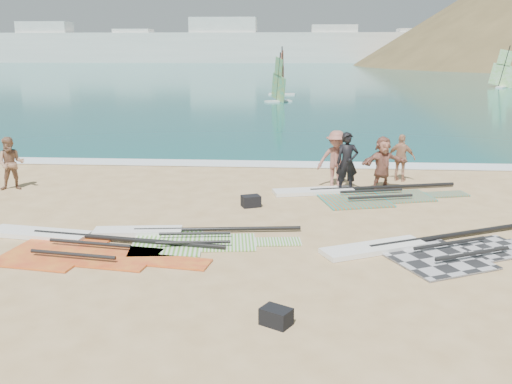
# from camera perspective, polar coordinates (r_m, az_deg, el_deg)

# --- Properties ---
(ground) EXTENTS (300.00, 300.00, 0.00)m
(ground) POSITION_cam_1_polar(r_m,az_deg,el_deg) (11.36, 3.58, -10.05)
(ground) COLOR tan
(ground) RESTS_ON ground
(sea) EXTENTS (300.00, 240.00, 0.06)m
(sea) POSITION_cam_1_polar(r_m,az_deg,el_deg) (142.41, 4.05, 12.54)
(sea) COLOR #0B424E
(sea) RESTS_ON ground
(surf_line) EXTENTS (300.00, 1.20, 0.04)m
(surf_line) POSITION_cam_1_polar(r_m,az_deg,el_deg) (23.12, 3.85, 2.68)
(surf_line) COLOR white
(surf_line) RESTS_ON ground
(far_town) EXTENTS (160.00, 8.00, 12.00)m
(far_town) POSITION_cam_1_polar(r_m,az_deg,el_deg) (161.11, -1.69, 14.38)
(far_town) COLOR white
(far_town) RESTS_ON ground
(rig_grey) EXTENTS (6.15, 4.01, 0.20)m
(rig_grey) POSITION_cam_1_polar(r_m,az_deg,el_deg) (14.11, 17.04, -5.47)
(rig_grey) COLOR black
(rig_grey) RESTS_ON ground
(rig_green) EXTENTS (5.36, 2.29, 0.20)m
(rig_green) POSITION_cam_1_polar(r_m,az_deg,el_deg) (14.44, -7.86, -4.49)
(rig_green) COLOR #54A823
(rig_green) RESTS_ON ground
(rig_orange) EXTENTS (6.38, 3.29, 0.20)m
(rig_orange) POSITION_cam_1_polar(r_m,az_deg,el_deg) (18.68, 9.94, -0.19)
(rig_orange) COLOR #D65718
(rig_orange) RESTS_ON ground
(rig_red) EXTENTS (6.23, 2.92, 0.20)m
(rig_red) POSITION_cam_1_polar(r_m,az_deg,el_deg) (14.46, -17.81, -5.04)
(rig_red) COLOR red
(rig_red) RESTS_ON ground
(gear_bag_near) EXTENTS (0.65, 0.57, 0.34)m
(gear_bag_near) POSITION_cam_1_polar(r_m,az_deg,el_deg) (17.10, -0.51, -0.92)
(gear_bag_near) COLOR black
(gear_bag_near) RESTS_ON ground
(gear_bag_far) EXTENTS (0.62, 0.57, 0.31)m
(gear_bag_far) POSITION_cam_1_polar(r_m,az_deg,el_deg) (10.10, 2.03, -12.34)
(gear_bag_far) COLOR black
(gear_bag_far) RESTS_ON ground
(person_wetsuit) EXTENTS (0.77, 0.55, 1.99)m
(person_wetsuit) POSITION_cam_1_polar(r_m,az_deg,el_deg) (18.87, 9.10, 2.93)
(person_wetsuit) COLOR black
(person_wetsuit) RESTS_ON ground
(beachgoer_left) EXTENTS (1.02, 0.89, 1.78)m
(beachgoer_left) POSITION_cam_1_polar(r_m,az_deg,el_deg) (20.65, -23.29, 2.63)
(beachgoer_left) COLOR #946A50
(beachgoer_left) RESTS_ON ground
(beachgoer_mid) EXTENTS (1.28, 0.75, 1.95)m
(beachgoer_mid) POSITION_cam_1_polar(r_m,az_deg,el_deg) (19.47, 8.01, 3.27)
(beachgoer_mid) COLOR #9B5D4F
(beachgoer_mid) RESTS_ON ground
(beachgoer_back) EXTENTS (1.06, 0.78, 1.68)m
(beachgoer_back) POSITION_cam_1_polar(r_m,az_deg,el_deg) (20.86, 14.33, 3.33)
(beachgoer_back) COLOR tan
(beachgoer_back) RESTS_ON ground
(beachgoer_right) EXTENTS (1.76, 1.13, 1.82)m
(beachgoer_right) POSITION_cam_1_polar(r_m,az_deg,el_deg) (19.35, 12.54, 2.79)
(beachgoer_right) COLOR #9A5E4C
(beachgoer_right) RESTS_ON ground
(windsurfer_left) EXTENTS (2.35, 2.54, 4.19)m
(windsurfer_left) POSITION_cam_1_polar(r_m,az_deg,el_deg) (48.90, 2.26, 10.39)
(windsurfer_left) COLOR white
(windsurfer_left) RESTS_ON ground
(windsurfer_centre) EXTENTS (2.60, 3.11, 4.65)m
(windsurfer_centre) POSITION_cam_1_polar(r_m,az_deg,el_deg) (56.05, 2.63, 11.00)
(windsurfer_centre) COLOR white
(windsurfer_centre) RESTS_ON ground
(windsurfer_right) EXTENTS (2.69, 2.58, 4.74)m
(windsurfer_right) POSITION_cam_1_polar(r_m,az_deg,el_deg) (71.69, 23.50, 10.62)
(windsurfer_right) COLOR white
(windsurfer_right) RESTS_ON ground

